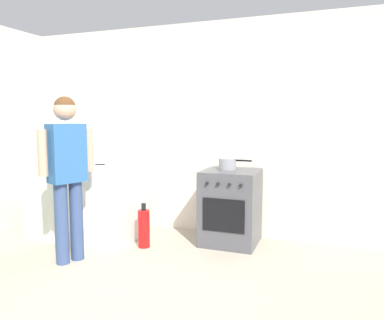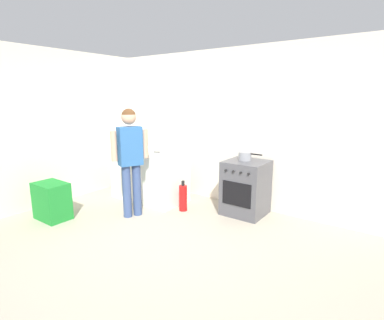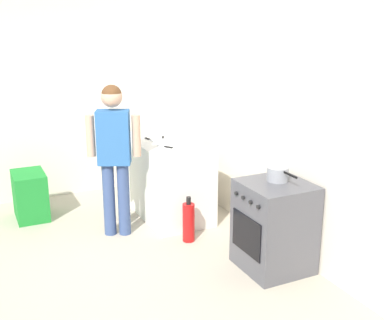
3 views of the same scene
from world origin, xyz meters
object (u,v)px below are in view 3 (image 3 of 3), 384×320
oven_left (274,226)px  recycling_crate_lower (31,206)px  knife_carving (152,140)px  person (114,148)px  pot (278,174)px  knife_utility (163,139)px  larder_cabinet (172,116)px  recycling_crate_upper (29,184)px  fire_extinguisher (189,222)px  knife_paring (166,147)px

oven_left → recycling_crate_lower: (-2.27, -1.91, -0.29)m
knife_carving → person: (0.46, -0.60, 0.09)m
oven_left → pot: (-0.06, 0.05, 0.49)m
knife_utility → larder_cabinet: bearing=150.0°
knife_utility → recycling_crate_upper: (-0.42, -1.55, -0.48)m
fire_extinguisher → recycling_crate_lower: bearing=-134.4°
knife_carving → knife_paring: size_ratio=1.71×
person → recycling_crate_lower: person is taller
person → larder_cabinet: (-1.28, 1.21, 0.01)m
fire_extinguisher → recycling_crate_upper: recycling_crate_upper is taller
knife_paring → pot: bearing=20.6°
knife_utility → fire_extinguisher: bearing=-6.9°
pot → recycling_crate_lower: 3.05m
knife_carving → person: bearing=-52.6°
knife_carving → knife_paring: same height
recycling_crate_lower → knife_paring: bearing=60.6°
oven_left → knife_paring: knife_paring is taller
oven_left → larder_cabinet: larder_cabinet is taller
knife_carving → recycling_crate_upper: bearing=-107.3°
knife_carving → recycling_crate_lower: size_ratio=0.63×
fire_extinguisher → larder_cabinet: (-1.78, 0.58, 0.78)m
recycling_crate_upper → oven_left: bearing=40.1°
larder_cabinet → person: bearing=-43.5°
knife_utility → fire_extinguisher: knife_utility is taller
knife_utility → pot: bearing=12.9°
knife_carving → knife_utility: same height
knife_carving → fire_extinguisher: 1.18m
person → recycling_crate_upper: person is taller
larder_cabinet → knife_carving: bearing=-36.9°
knife_utility → larder_cabinet: larder_cabinet is taller
fire_extinguisher → oven_left: bearing=28.8°
knife_paring → larder_cabinet: bearing=153.9°
knife_paring → recycling_crate_lower: (-0.80, -1.43, -0.77)m
fire_extinguisher → recycling_crate_upper: 2.01m
knife_paring → recycling_crate_upper: (-0.80, -1.43, -0.49)m
oven_left → knife_carving: (-1.83, -0.51, 0.48)m
oven_left → larder_cabinet: bearing=177.8°
knife_utility → recycling_crate_lower: 1.77m
oven_left → knife_utility: bearing=-169.0°
knife_carving → larder_cabinet: larder_cabinet is taller
recycling_crate_upper → larder_cabinet: 2.12m
fire_extinguisher → knife_utility: bearing=173.1°
pot → larder_cabinet: bearing=178.9°
knife_paring → knife_utility: size_ratio=0.79×
knife_paring → knife_utility: bearing=163.0°
knife_paring → knife_utility: (-0.39, 0.12, -0.00)m
pot → knife_carving: 1.86m
oven_left → recycling_crate_lower: size_ratio=1.63×
knife_utility → person: (0.48, -0.75, 0.08)m
oven_left → recycling_crate_upper: bearing=-139.9°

